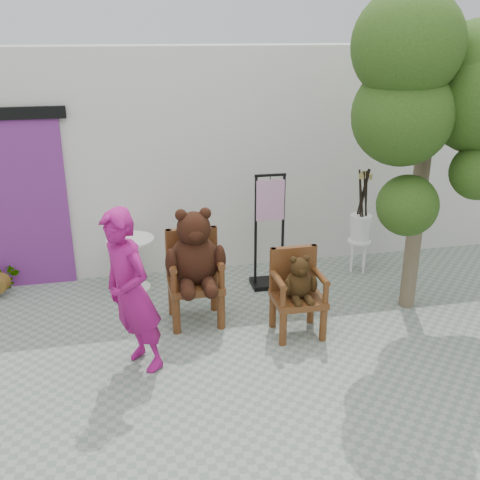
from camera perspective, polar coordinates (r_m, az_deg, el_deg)
The scene contains 11 objects.
ground_plane at distance 5.92m, azimuth 6.67°, elevation -12.15°, with size 60.00×60.00×0.00m, color gray.
back_wall at distance 8.15m, azimuth 0.05°, elevation 8.64°, with size 9.00×1.00×3.00m, color silver.
doorway at distance 7.65m, azimuth -21.61°, elevation 3.78°, with size 1.40×0.11×2.33m.
chair_big at distance 6.32m, azimuth -4.64°, elevation -2.03°, with size 0.67×0.72×1.37m.
chair_small at distance 6.18m, azimuth 5.87°, elevation -4.62°, with size 0.55×0.50×0.96m.
person at distance 5.45m, azimuth -11.00°, elevation -5.25°, with size 0.62×0.41×1.70m, color #951265.
cafe_table at distance 7.34m, azimuth -10.95°, elevation -1.77°, with size 0.60×0.60×0.70m.
display_stand at distance 7.27m, azimuth 2.97°, elevation -0.43°, with size 0.46×0.36×1.51m.
stool_bucket at distance 7.88m, azimuth 12.12°, elevation 1.27°, with size 0.32×0.32×1.45m.
tree at distance 6.39m, azimuth 20.16°, elevation 14.04°, with size 2.24×1.79×3.59m.
potted_plant at distance 7.79m, azimuth -23.03°, elevation -3.53°, with size 0.40×0.34×0.44m, color black.
Camera 1 is at (-1.72, -4.68, 3.19)m, focal length 42.00 mm.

